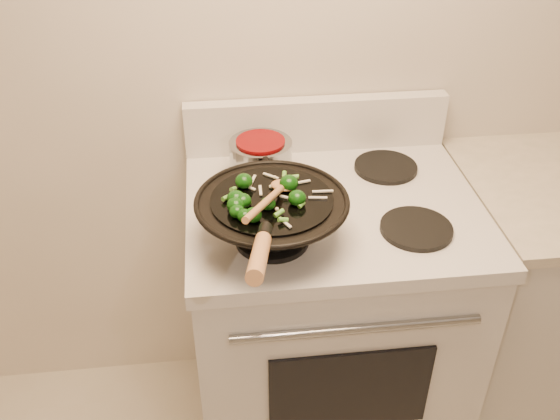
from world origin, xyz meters
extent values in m
plane|color=beige|center=(0.00, 1.50, 1.30)|extent=(3.50, 0.00, 3.50)
cube|color=silver|center=(-0.24, 1.17, 0.44)|extent=(0.76, 0.64, 0.88)
cube|color=silver|center=(-0.24, 1.17, 0.90)|extent=(0.78, 0.66, 0.04)
cube|color=silver|center=(-0.24, 1.47, 1.00)|extent=(0.78, 0.05, 0.16)
cylinder|color=gray|center=(-0.24, 0.84, 0.78)|extent=(0.60, 0.02, 0.02)
cube|color=black|center=(-0.24, 0.84, 0.55)|extent=(0.42, 0.01, 0.28)
cylinder|color=black|center=(-0.42, 1.02, 0.93)|extent=(0.18, 0.18, 0.01)
cylinder|color=black|center=(-0.06, 1.02, 0.93)|extent=(0.18, 0.18, 0.01)
cylinder|color=black|center=(-0.42, 1.32, 0.93)|extent=(0.18, 0.18, 0.01)
cylinder|color=black|center=(-0.06, 1.32, 0.93)|extent=(0.18, 0.18, 0.01)
torus|color=black|center=(-0.42, 1.02, 1.04)|extent=(0.36, 0.36, 0.01)
cylinder|color=black|center=(-0.42, 1.02, 1.04)|extent=(0.29, 0.29, 0.01)
cylinder|color=black|center=(-0.45, 0.82, 1.10)|extent=(0.04, 0.07, 0.04)
cylinder|color=#B17645|center=(-0.47, 0.70, 1.13)|extent=(0.06, 0.19, 0.09)
ellipsoid|color=#0C3909|center=(-0.50, 1.01, 1.06)|extent=(0.04, 0.04, 0.04)
cylinder|color=#528C32|center=(-0.49, 1.01, 1.05)|extent=(0.01, 0.02, 0.01)
ellipsoid|color=#0C3909|center=(-0.37, 1.05, 1.06)|extent=(0.05, 0.05, 0.04)
ellipsoid|color=#0C3909|center=(-0.50, 0.96, 1.06)|extent=(0.04, 0.04, 0.03)
ellipsoid|color=#0C3909|center=(-0.50, 0.98, 1.06)|extent=(0.04, 0.04, 0.03)
cylinder|color=#528C32|center=(-0.49, 0.98, 1.05)|extent=(0.02, 0.02, 0.01)
ellipsoid|color=#0C3909|center=(-0.36, 0.99, 1.06)|extent=(0.04, 0.04, 0.04)
ellipsoid|color=#0C3909|center=(-0.48, 1.08, 1.06)|extent=(0.04, 0.04, 0.04)
ellipsoid|color=#0C3909|center=(-0.49, 1.00, 1.06)|extent=(0.04, 0.04, 0.03)
cylinder|color=#528C32|center=(-0.47, 1.00, 1.05)|extent=(0.02, 0.02, 0.01)
ellipsoid|color=#0C3909|center=(-0.47, 0.94, 1.06)|extent=(0.04, 0.04, 0.03)
ellipsoid|color=#0C3909|center=(-0.43, 0.98, 1.06)|extent=(0.03, 0.03, 0.03)
ellipsoid|color=#0C3909|center=(-0.49, 0.94, 1.06)|extent=(0.03, 0.03, 0.03)
cylinder|color=#528C32|center=(-0.48, 0.94, 1.05)|extent=(0.01, 0.02, 0.01)
cube|color=silver|center=(-0.47, 1.07, 1.05)|extent=(0.03, 0.03, 0.00)
cube|color=silver|center=(-0.30, 1.03, 1.05)|extent=(0.05, 0.01, 0.00)
cube|color=silver|center=(-0.31, 1.01, 1.05)|extent=(0.04, 0.01, 0.00)
cube|color=silver|center=(-0.41, 1.12, 1.05)|extent=(0.04, 0.03, 0.00)
cube|color=silver|center=(-0.44, 1.05, 1.05)|extent=(0.01, 0.04, 0.00)
cube|color=silver|center=(-0.40, 0.92, 1.05)|extent=(0.03, 0.04, 0.00)
cube|color=silver|center=(-0.33, 1.08, 1.05)|extent=(0.03, 0.01, 0.00)
cube|color=silver|center=(-0.46, 1.10, 1.05)|extent=(0.02, 0.05, 0.00)
cube|color=silver|center=(-0.38, 1.01, 1.05)|extent=(0.04, 0.03, 0.00)
cylinder|color=#529831|center=(-0.38, 1.05, 1.05)|extent=(0.03, 0.02, 0.01)
cylinder|color=#529831|center=(-0.40, 0.92, 1.05)|extent=(0.03, 0.02, 0.02)
cylinder|color=#529831|center=(-0.36, 0.98, 1.05)|extent=(0.02, 0.02, 0.02)
cylinder|color=#529831|center=(-0.35, 1.10, 1.05)|extent=(0.02, 0.01, 0.02)
cylinder|color=#529831|center=(-0.51, 1.06, 1.05)|extent=(0.02, 0.03, 0.02)
cylinder|color=#529831|center=(-0.53, 1.02, 1.05)|extent=(0.03, 0.03, 0.02)
cylinder|color=#529831|center=(-0.41, 0.95, 1.05)|extent=(0.02, 0.02, 0.01)
cylinder|color=#529831|center=(-0.38, 1.11, 1.05)|extent=(0.03, 0.02, 0.02)
sphere|color=beige|center=(-0.42, 1.07, 1.05)|extent=(0.01, 0.01, 0.01)
sphere|color=beige|center=(-0.41, 0.97, 1.05)|extent=(0.01, 0.01, 0.01)
sphere|color=beige|center=(-0.40, 1.11, 1.05)|extent=(0.01, 0.01, 0.01)
ellipsoid|color=#B17645|center=(-0.39, 1.06, 1.05)|extent=(0.08, 0.07, 0.02)
cylinder|color=#B17645|center=(-0.44, 0.94, 1.09)|extent=(0.12, 0.24, 0.09)
cylinder|color=gray|center=(-0.42, 1.32, 0.98)|extent=(0.17, 0.17, 0.10)
cylinder|color=#680406|center=(-0.42, 1.32, 1.03)|extent=(0.14, 0.14, 0.01)
cylinder|color=black|center=(-0.41, 1.18, 1.03)|extent=(0.03, 0.11, 0.02)
camera|label=1|loc=(-0.54, -0.18, 1.85)|focal=40.00mm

